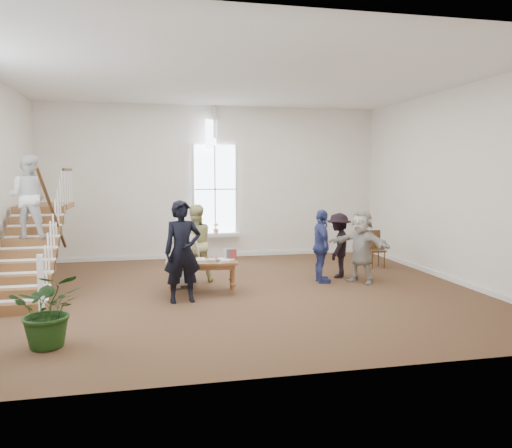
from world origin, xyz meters
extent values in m
plane|color=#4C2F1D|center=(0.00, 0.00, 0.00)|extent=(10.00, 10.00, 0.00)
plane|color=silver|center=(0.00, 4.50, 2.25)|extent=(10.00, 0.00, 10.00)
plane|color=silver|center=(0.00, -4.50, 2.25)|extent=(10.00, 0.00, 10.00)
plane|color=silver|center=(5.00, 0.00, 2.25)|extent=(0.00, 9.00, 9.00)
plane|color=white|center=(0.00, 0.00, 4.50)|extent=(10.00, 10.00, 0.00)
cube|color=white|center=(0.00, 4.32, 0.70)|extent=(1.45, 0.28, 0.10)
plane|color=white|center=(0.00, 4.44, 2.05)|extent=(2.60, 0.00, 2.60)
plane|color=white|center=(0.00, 4.44, 3.65)|extent=(0.60, 0.60, 0.85)
cube|color=white|center=(0.00, 4.47, 0.06)|extent=(10.00, 0.04, 0.12)
imported|color=pink|center=(0.00, 4.29, 0.90)|extent=(0.17, 0.17, 0.30)
cube|color=brown|center=(-4.35, -0.80, 0.10)|extent=(1.10, 0.30, 0.20)
cube|color=brown|center=(-4.35, -0.50, 0.30)|extent=(1.10, 0.30, 0.20)
cube|color=brown|center=(-4.35, -0.20, 0.50)|extent=(1.10, 0.30, 0.20)
cube|color=brown|center=(-4.35, 0.10, 0.70)|extent=(1.10, 0.30, 0.20)
cube|color=brown|center=(-4.35, 0.40, 0.90)|extent=(1.10, 0.30, 0.20)
cube|color=brown|center=(-4.35, 0.70, 1.10)|extent=(1.10, 0.30, 0.20)
cube|color=brown|center=(-4.35, 1.00, 1.30)|extent=(1.10, 0.30, 0.20)
cube|color=brown|center=(-4.35, 1.30, 1.50)|extent=(1.10, 0.30, 0.20)
cube|color=brown|center=(-4.35, 1.60, 1.70)|extent=(1.10, 0.30, 0.20)
cube|color=brown|center=(-4.35, 2.50, 1.74)|extent=(1.10, 1.20, 0.12)
cube|color=white|center=(-3.86, -0.95, 0.55)|extent=(0.10, 0.10, 1.10)
cylinder|color=#38240F|center=(-3.85, 0.40, 1.75)|extent=(0.07, 2.74, 1.86)
imported|color=silver|center=(-4.35, 0.70, 2.06)|extent=(0.94, 0.79, 1.72)
cube|color=brown|center=(-0.86, 0.08, 0.67)|extent=(1.54, 0.88, 0.05)
cube|color=brown|center=(-0.86, 0.08, 0.59)|extent=(1.41, 0.74, 0.10)
cylinder|color=brown|center=(-1.52, -0.13, 0.32)|extent=(0.07, 0.07, 0.64)
cylinder|color=brown|center=(-0.25, -0.25, 0.32)|extent=(0.07, 0.07, 0.64)
cylinder|color=brown|center=(-1.47, 0.41, 0.32)|extent=(0.07, 0.07, 0.64)
cylinder|color=brown|center=(-0.20, 0.29, 0.32)|extent=(0.07, 0.07, 0.64)
cube|color=silver|center=(-1.15, 0.22, 0.71)|extent=(0.30, 0.35, 0.03)
cube|color=beige|center=(-1.45, -0.04, 0.72)|extent=(0.28, 0.31, 0.05)
cube|color=tan|center=(-0.66, -0.04, 0.72)|extent=(0.17, 0.27, 0.05)
cube|color=silver|center=(-0.89, 0.00, 0.72)|extent=(0.22, 0.23, 0.05)
cube|color=#4C5972|center=(-0.60, -0.01, 0.71)|extent=(0.15, 0.29, 0.04)
cube|color=maroon|center=(-0.60, 0.17, 0.72)|extent=(0.20, 0.26, 0.05)
cube|color=white|center=(-0.45, 0.10, 0.71)|extent=(0.28, 0.27, 0.03)
cube|color=#BFB299|center=(-0.87, 0.28, 0.70)|extent=(0.20, 0.28, 0.02)
cube|color=silver|center=(-1.16, 0.32, 0.71)|extent=(0.30, 0.35, 0.04)
cube|color=beige|center=(-0.27, 0.04, 0.71)|extent=(0.28, 0.34, 0.03)
cube|color=tan|center=(-0.82, 0.04, 0.70)|extent=(0.19, 0.19, 0.02)
cube|color=silver|center=(-0.38, -0.10, 0.71)|extent=(0.22, 0.24, 0.03)
imported|color=black|center=(-1.31, -0.57, 1.01)|extent=(0.79, 0.57, 2.01)
imported|color=silver|center=(-1.21, 0.68, 0.82)|extent=(0.83, 0.56, 1.64)
imported|color=#C7C17C|center=(-0.91, 1.18, 0.91)|extent=(0.97, 0.81, 1.82)
imported|color=navy|center=(1.96, 0.51, 0.85)|extent=(0.52, 1.04, 1.70)
imported|color=black|center=(2.56, 0.96, 0.79)|extent=(1.03, 1.17, 1.58)
imported|color=#B6AFA4|center=(2.86, 0.31, 0.85)|extent=(1.32, 1.58, 1.70)
imported|color=#183511|center=(-3.40, -2.73, 0.56)|extent=(1.08, 0.96, 1.12)
cube|color=#38240F|center=(4.00, 1.92, 0.46)|extent=(0.43, 0.43, 0.05)
cube|color=#38240F|center=(4.00, 2.11, 0.73)|extent=(0.43, 0.04, 0.51)
cylinder|color=#38240F|center=(3.83, 1.75, 0.22)|extent=(0.04, 0.04, 0.45)
cylinder|color=#38240F|center=(4.17, 1.75, 0.22)|extent=(0.04, 0.04, 0.45)
cylinder|color=#38240F|center=(3.83, 2.09, 0.22)|extent=(0.04, 0.04, 0.45)
cylinder|color=#38240F|center=(4.17, 2.10, 0.22)|extent=(0.04, 0.04, 0.45)
camera|label=1|loc=(-1.94, -10.34, 2.57)|focal=35.00mm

